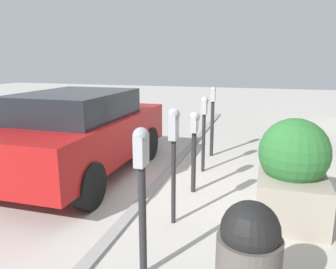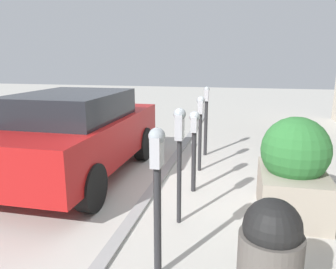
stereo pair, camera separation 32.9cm
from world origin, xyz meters
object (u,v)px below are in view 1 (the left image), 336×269
Objects in this scene: planter_box at (292,173)px; parked_car_front at (81,132)px; parking_meter_second at (174,140)px; parking_meter_middle at (194,136)px; parking_meter_farthest at (212,114)px; parking_meter_fourth at (204,119)px; trash_bin at (248,265)px; parking_meter_nearest at (142,178)px.

parked_car_front is at bearing 79.04° from planter_box.
planter_box is at bearing -68.16° from parking_meter_second.
planter_box is (-0.49, -1.41, -0.29)m from parking_meter_middle.
parking_meter_farthest is (3.13, 0.01, -0.17)m from parking_meter_second.
parking_meter_farthest reaches higher than parking_meter_fourth.
parking_meter_farthest reaches higher than trash_bin.
parking_meter_farthest is 2.95m from planter_box.
parked_car_front is (-0.82, 2.06, -0.19)m from parking_meter_fourth.
parking_meter_fourth is at bearing 1.81° from parking_meter_middle.
parking_meter_fourth is (1.01, 0.03, 0.09)m from parking_meter_middle.
parking_meter_second is at bearing -121.61° from parked_car_front.
parking_meter_farthest is at bearing 0.44° from parking_meter_fourth.
trash_bin is (-3.51, -0.99, -0.48)m from parking_meter_fourth.
parked_car_front reaches higher than parking_meter_second.
parking_meter_middle is at bearing -178.89° from parking_meter_farthest.
parking_meter_nearest is 3.13m from parked_car_front.
parking_meter_farthest is 1.45× the size of trash_bin.
parked_car_front is 3.81× the size of trash_bin.
parking_meter_second is (1.10, -0.00, 0.09)m from parking_meter_nearest.
trash_bin is at bearing -145.29° from parking_meter_second.
parking_meter_nearest is 1.10× the size of planter_box.
parked_car_front is (-1.88, 2.05, -0.11)m from parking_meter_farthest.
parking_meter_fourth is at bearing -68.51° from parked_car_front.
parking_meter_nearest is 2.16m from parking_meter_middle.
planter_box is (0.58, -1.44, -0.48)m from parking_meter_second.
planter_box is (1.67, -1.44, -0.38)m from parking_meter_nearest.
parking_meter_second is 1.16× the size of parking_meter_middle.
parking_meter_middle is 2.07m from parking_meter_farthest.
parking_meter_nearest is at bearing 179.99° from parking_meter_second.
parking_meter_second is at bearing 111.84° from planter_box.
parking_meter_middle is 1.52m from planter_box.
parking_meter_farthest reaches higher than planter_box.
parking_meter_middle is (2.16, -0.03, -0.10)m from parking_meter_nearest.
trash_bin is (-0.34, -0.99, -0.48)m from parking_meter_nearest.
parking_meter_nearest is 1.15m from trash_bin.
parking_meter_farthest is at bearing 1.11° from parking_meter_middle.
parking_meter_farthest reaches higher than parking_meter_nearest.
planter_box reaches higher than parking_meter_middle.
planter_box is at bearing -40.74° from parking_meter_nearest.
trash_bin is at bearing -158.98° from parking_meter_middle.
parking_meter_nearest is at bearing 179.14° from parking_meter_middle.
parking_meter_fourth reaches higher than trash_bin.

